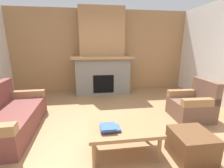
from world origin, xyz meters
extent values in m
plane|color=#9E754C|center=(0.00, 0.00, 0.00)|extent=(9.00, 9.00, 0.00)
cube|color=#A87A4C|center=(0.00, 3.00, 1.35)|extent=(6.00, 0.12, 2.70)
cube|color=gray|center=(0.00, 2.59, 0.57)|extent=(1.70, 0.70, 1.15)
cube|color=black|center=(0.00, 2.26, 0.38)|extent=(0.64, 0.08, 0.56)
cube|color=#A87A4C|center=(0.00, 2.54, 1.19)|extent=(1.90, 0.82, 0.08)
cube|color=#A87A4C|center=(0.00, 2.69, 1.97)|extent=(1.40, 0.50, 1.47)
cube|color=brown|center=(-1.87, 0.36, 0.20)|extent=(0.91, 1.83, 0.40)
cube|color=#997047|center=(-1.90, 1.18, 0.48)|extent=(0.85, 0.19, 0.15)
cube|color=brown|center=(1.75, 0.43, 0.20)|extent=(0.78, 0.78, 0.40)
cube|color=brown|center=(2.06, 0.42, 0.62)|extent=(0.16, 0.76, 0.45)
cube|color=#997047|center=(1.76, 0.74, 0.48)|extent=(0.76, 0.16, 0.15)
cube|color=#997047|center=(1.74, 0.12, 0.48)|extent=(0.76, 0.16, 0.15)
cube|color=#997047|center=(0.06, -0.52, 0.41)|extent=(1.00, 0.60, 0.05)
cylinder|color=#997047|center=(-0.38, -0.76, 0.19)|extent=(0.06, 0.06, 0.38)
cylinder|color=#997047|center=(0.50, -0.76, 0.19)|extent=(0.06, 0.06, 0.38)
cylinder|color=#997047|center=(-0.38, -0.28, 0.19)|extent=(0.06, 0.06, 0.38)
cylinder|color=#997047|center=(0.50, -0.28, 0.19)|extent=(0.06, 0.06, 0.38)
cube|color=brown|center=(0.98, -0.75, 0.20)|extent=(0.52, 0.52, 0.40)
cube|color=#B23833|center=(-0.15, -0.57, 0.44)|extent=(0.27, 0.20, 0.02)
cube|color=#335699|center=(-0.15, -0.58, 0.46)|extent=(0.29, 0.20, 0.02)
cube|color=#335699|center=(-0.18, -0.58, 0.49)|extent=(0.21, 0.22, 0.03)
camera|label=1|loc=(-0.39, -2.50, 1.58)|focal=25.09mm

